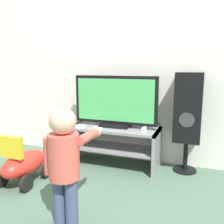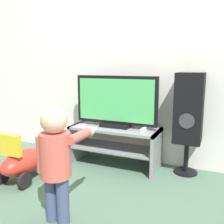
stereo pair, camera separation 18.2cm
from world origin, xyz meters
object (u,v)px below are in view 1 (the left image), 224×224
at_px(television, 115,102).
at_px(child, 65,157).
at_px(remote_primary, 80,126).
at_px(ride_on_toy, 24,164).
at_px(game_console, 145,128).
at_px(speaker_tower, 188,109).

height_order(television, child, television).
distance_m(television, child, 1.26).
bearing_deg(remote_primary, television, 24.53).
relative_size(television, remote_primary, 7.60).
bearing_deg(remote_primary, ride_on_toy, -118.99).
bearing_deg(remote_primary, game_console, 10.20).
distance_m(remote_primary, child, 1.14).
distance_m(remote_primary, ride_on_toy, 0.76).
distance_m(television, ride_on_toy, 1.21).
height_order(remote_primary, child, child).
height_order(child, speaker_tower, speaker_tower).
relative_size(game_console, ride_on_toy, 0.32).
height_order(game_console, child, child).
distance_m(speaker_tower, ride_on_toy, 1.85).
xyz_separation_m(child, speaker_tower, (0.78, 1.32, 0.19)).
bearing_deg(television, ride_on_toy, -132.48).
bearing_deg(television, remote_primary, -155.47).
distance_m(game_console, remote_primary, 0.76).
bearing_deg(speaker_tower, ride_on_toy, -150.42).
relative_size(television, child, 1.12).
bearing_deg(speaker_tower, game_console, -164.11).
bearing_deg(game_console, ride_on_toy, -145.58).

